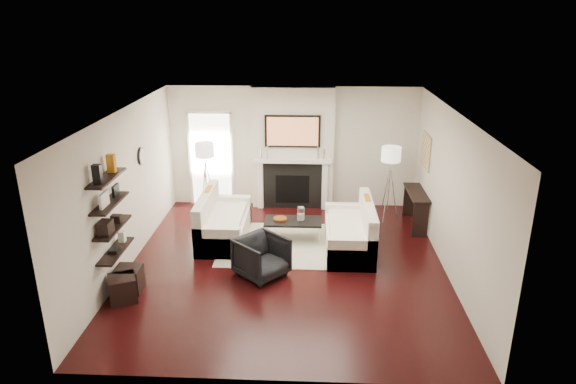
{
  "coord_description": "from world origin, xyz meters",
  "views": [
    {
      "loc": [
        0.41,
        -8.09,
        4.27
      ],
      "look_at": [
        0.0,
        0.6,
        1.15
      ],
      "focal_mm": 32.0,
      "sensor_mm": 36.0,
      "label": 1
    }
  ],
  "objects_px": {
    "loveseat_right_base": "(349,239)",
    "armchair": "(262,255)",
    "lamp_right_shade": "(391,154)",
    "loveseat_left_base": "(224,229)",
    "ottoman_near": "(129,279)",
    "lamp_left_shade": "(204,150)",
    "coffee_table": "(293,221)"
  },
  "relations": [
    {
      "from": "loveseat_left_base",
      "to": "coffee_table",
      "type": "distance_m",
      "value": 1.35
    },
    {
      "from": "lamp_left_shade",
      "to": "ottoman_near",
      "type": "bearing_deg",
      "value": -100.63
    },
    {
      "from": "loveseat_right_base",
      "to": "armchair",
      "type": "relative_size",
      "value": 2.39
    },
    {
      "from": "coffee_table",
      "to": "lamp_left_shade",
      "type": "height_order",
      "value": "lamp_left_shade"
    },
    {
      "from": "loveseat_right_base",
      "to": "lamp_left_shade",
      "type": "relative_size",
      "value": 4.5
    },
    {
      "from": "lamp_left_shade",
      "to": "ottoman_near",
      "type": "height_order",
      "value": "lamp_left_shade"
    },
    {
      "from": "armchair",
      "to": "ottoman_near",
      "type": "relative_size",
      "value": 1.88
    },
    {
      "from": "coffee_table",
      "to": "armchair",
      "type": "relative_size",
      "value": 1.46
    },
    {
      "from": "loveseat_left_base",
      "to": "ottoman_near",
      "type": "relative_size",
      "value": 4.5
    },
    {
      "from": "loveseat_left_base",
      "to": "lamp_left_shade",
      "type": "bearing_deg",
      "value": 114.22
    },
    {
      "from": "lamp_right_shade",
      "to": "ottoman_near",
      "type": "relative_size",
      "value": 1.0
    },
    {
      "from": "ottoman_near",
      "to": "loveseat_left_base",
      "type": "bearing_deg",
      "value": 58.86
    },
    {
      "from": "coffee_table",
      "to": "lamp_left_shade",
      "type": "bearing_deg",
      "value": 145.98
    },
    {
      "from": "coffee_table",
      "to": "armchair",
      "type": "bearing_deg",
      "value": -108.37
    },
    {
      "from": "loveseat_left_base",
      "to": "armchair",
      "type": "height_order",
      "value": "armchair"
    },
    {
      "from": "ottoman_near",
      "to": "coffee_table",
      "type": "bearing_deg",
      "value": 38.16
    },
    {
      "from": "coffee_table",
      "to": "armchair",
      "type": "xyz_separation_m",
      "value": [
        -0.47,
        -1.42,
        -0.02
      ]
    },
    {
      "from": "coffee_table",
      "to": "lamp_left_shade",
      "type": "relative_size",
      "value": 2.75
    },
    {
      "from": "lamp_right_shade",
      "to": "loveseat_left_base",
      "type": "bearing_deg",
      "value": -160.9
    },
    {
      "from": "armchair",
      "to": "lamp_right_shade",
      "type": "bearing_deg",
      "value": -0.88
    },
    {
      "from": "loveseat_right_base",
      "to": "armchair",
      "type": "distance_m",
      "value": 1.87
    },
    {
      "from": "armchair",
      "to": "lamp_left_shade",
      "type": "relative_size",
      "value": 1.88
    },
    {
      "from": "armchair",
      "to": "lamp_left_shade",
      "type": "distance_m",
      "value": 3.27
    },
    {
      "from": "armchair",
      "to": "ottoman_near",
      "type": "xyz_separation_m",
      "value": [
        -2.07,
        -0.58,
        -0.18
      ]
    },
    {
      "from": "armchair",
      "to": "ottoman_near",
      "type": "height_order",
      "value": "armchair"
    },
    {
      "from": "loveseat_left_base",
      "to": "ottoman_near",
      "type": "xyz_separation_m",
      "value": [
        -1.21,
        -2.0,
        -0.01
      ]
    },
    {
      "from": "armchair",
      "to": "loveseat_right_base",
      "type": "bearing_deg",
      "value": -12.33
    },
    {
      "from": "loveseat_right_base",
      "to": "armchair",
      "type": "height_order",
      "value": "armchair"
    },
    {
      "from": "armchair",
      "to": "ottoman_near",
      "type": "distance_m",
      "value": 2.16
    },
    {
      "from": "lamp_right_shade",
      "to": "ottoman_near",
      "type": "distance_m",
      "value": 5.65
    },
    {
      "from": "loveseat_left_base",
      "to": "lamp_left_shade",
      "type": "height_order",
      "value": "lamp_left_shade"
    },
    {
      "from": "armchair",
      "to": "lamp_left_shade",
      "type": "height_order",
      "value": "lamp_left_shade"
    }
  ]
}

